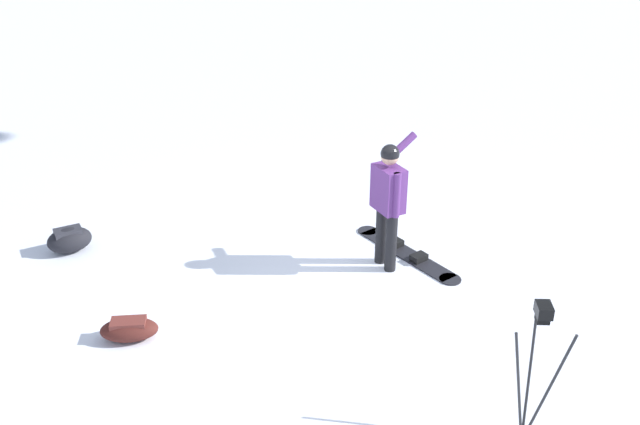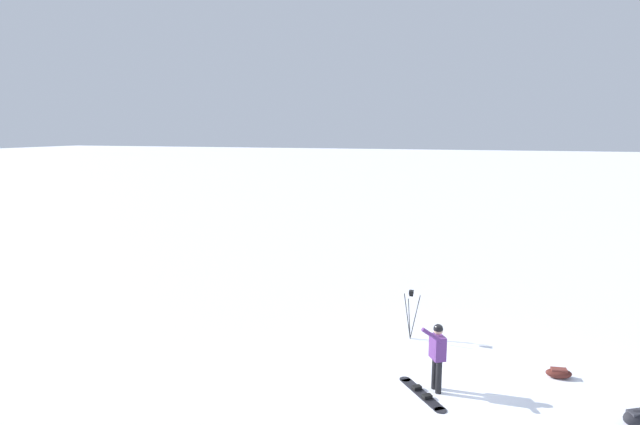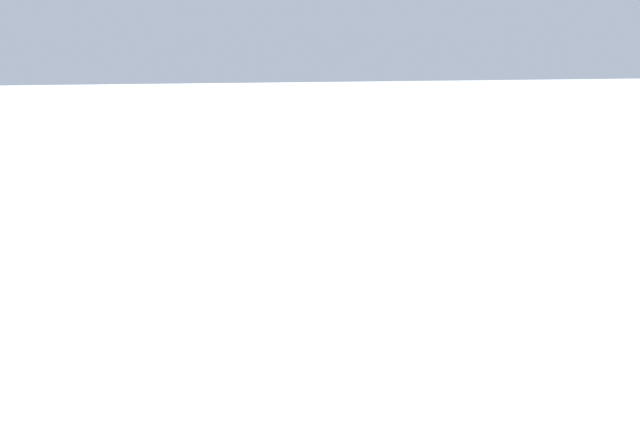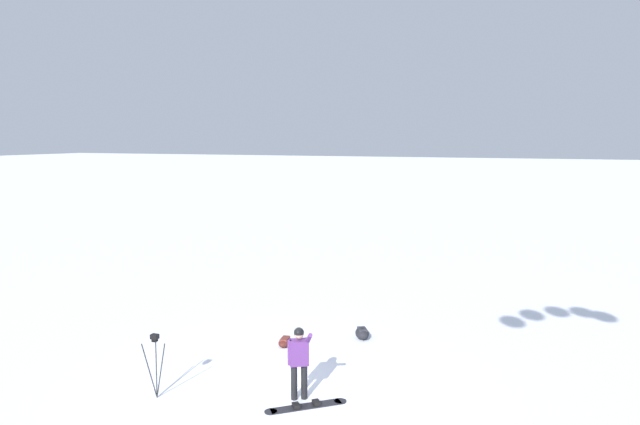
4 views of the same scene
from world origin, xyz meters
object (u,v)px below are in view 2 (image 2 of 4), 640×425
(snowboard, at_px, (422,393))
(gear_bag_large, at_px, (559,373))
(snowboarder, at_px, (437,351))
(camera_tripod, at_px, (411,304))
(gear_bag_small, at_px, (636,418))

(snowboard, bearing_deg, gear_bag_large, -148.19)
(snowboarder, bearing_deg, camera_tripod, -70.21)
(camera_tripod, relative_size, gear_bag_small, 2.15)
(snowboard, xyz_separation_m, gear_bag_small, (-4.29, -0.08, 0.15))
(camera_tripod, distance_m, gear_bag_small, 6.01)
(snowboard, xyz_separation_m, gear_bag_large, (-3.02, -1.87, 0.10))
(snowboarder, bearing_deg, gear_bag_large, -149.80)
(snowboard, distance_m, camera_tripod, 3.44)
(snowboarder, relative_size, gear_bag_large, 2.53)
(gear_bag_large, height_order, gear_bag_small, gear_bag_small)
(camera_tripod, height_order, gear_bag_small, camera_tripod)
(gear_bag_large, relative_size, gear_bag_small, 0.96)
(snowboarder, distance_m, gear_bag_large, 3.28)
(snowboarder, relative_size, camera_tripod, 1.13)
(snowboard, bearing_deg, camera_tripod, -76.45)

